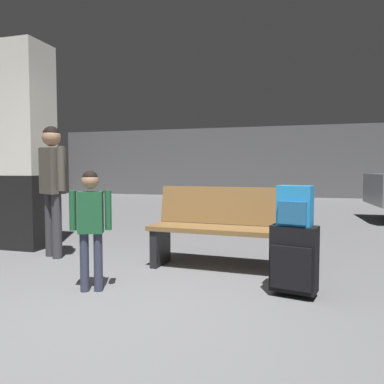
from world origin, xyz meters
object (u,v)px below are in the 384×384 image
at_px(bench, 224,228).
at_px(backpack_bright, 295,206).
at_px(structural_pillar, 28,148).
at_px(child, 91,217).
at_px(suitcase, 294,259).
at_px(adult, 52,177).

xyz_separation_m(bench, backpack_bright, (0.75, -0.72, 0.33)).
height_order(structural_pillar, child, structural_pillar).
bearing_deg(structural_pillar, child, -38.29).
relative_size(structural_pillar, suitcase, 4.61).
bearing_deg(child, adult, 138.05).
relative_size(suitcase, adult, 0.38).
relative_size(child, adult, 0.67).
bearing_deg(backpack_bright, suitcase, 70.69).
xyz_separation_m(structural_pillar, bench, (2.82, -0.38, -0.94)).
bearing_deg(adult, bench, 1.36).
height_order(bench, suitcase, bench).
bearing_deg(suitcase, bench, 136.15).
xyz_separation_m(backpack_bright, adult, (-2.87, 0.67, 0.22)).
relative_size(bench, suitcase, 2.70).
height_order(structural_pillar, bench, structural_pillar).
height_order(backpack_bright, child, child).
xyz_separation_m(suitcase, adult, (-2.87, 0.67, 0.67)).
height_order(structural_pillar, suitcase, structural_pillar).
distance_m(structural_pillar, adult, 0.91).
xyz_separation_m(structural_pillar, adult, (0.70, -0.43, -0.39)).
bearing_deg(bench, structural_pillar, 172.36).
bearing_deg(backpack_bright, child, -168.34).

